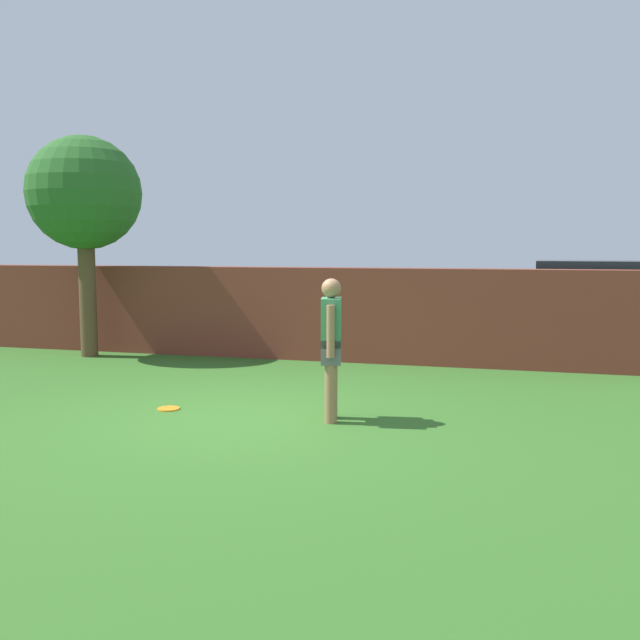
{
  "coord_description": "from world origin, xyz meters",
  "views": [
    {
      "loc": [
        2.93,
        -7.14,
        1.96
      ],
      "look_at": [
        0.51,
        1.66,
        1.0
      ],
      "focal_mm": 38.64,
      "sensor_mm": 36.0,
      "label": 1
    }
  ],
  "objects": [
    {
      "name": "ground_plane",
      "position": [
        0.0,
        0.0,
        0.0
      ],
      "size": [
        40.0,
        40.0,
        0.0
      ],
      "primitive_type": "plane",
      "color": "#336623"
    },
    {
      "name": "brick_wall",
      "position": [
        -1.5,
        4.44,
        0.81
      ],
      "size": [
        13.65,
        0.5,
        1.62
      ],
      "primitive_type": "cube",
      "color": "brown",
      "rests_on": "ground"
    },
    {
      "name": "tree",
      "position": [
        -4.39,
        3.66,
        2.88
      ],
      "size": [
        2.0,
        2.0,
        3.93
      ],
      "color": "brown",
      "rests_on": "ground"
    },
    {
      "name": "person",
      "position": [
        1.01,
        0.31,
        0.9
      ],
      "size": [
        0.29,
        0.53,
        1.62
      ],
      "rotation": [
        0.0,
        0.0,
        -1.35
      ],
      "color": "#9E704C",
      "rests_on": "ground"
    },
    {
      "name": "car",
      "position": [
        4.45,
        6.66,
        0.86
      ],
      "size": [
        4.33,
        2.2,
        1.72
      ],
      "rotation": [
        0.0,
        0.0,
        3.06
      ],
      "color": "#B7B7BC",
      "rests_on": "ground"
    },
    {
      "name": "frisbee_orange",
      "position": [
        -1.03,
        0.29,
        0.01
      ],
      "size": [
        0.27,
        0.27,
        0.02
      ],
      "primitive_type": "cylinder",
      "color": "orange",
      "rests_on": "ground"
    }
  ]
}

